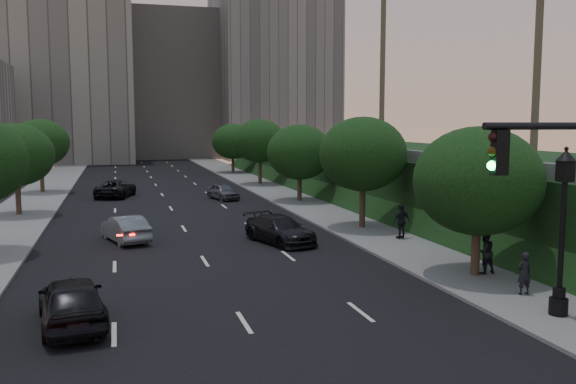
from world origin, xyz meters
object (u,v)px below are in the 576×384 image
object	(u,v)px
sedan_near_left	(72,301)
pedestrian_a	(524,273)
street_lamp	(562,240)
sedan_near_right	(280,230)
sedan_far_right	(223,192)
pedestrian_c	(401,221)
sedan_mid_left	(125,229)
sedan_far_left	(116,189)
pedestrian_b	(485,252)

from	to	relation	value
sedan_near_left	pedestrian_a	world-z (taller)	pedestrian_a
street_lamp	sedan_near_right	world-z (taller)	street_lamp
sedan_near_left	sedan_near_right	bearing A→B (deg)	-138.99
sedan_near_left	sedan_far_right	size ratio (longest dim) A/B	1.22
pedestrian_a	pedestrian_c	xyz separation A→B (m)	(0.55, 11.05, 0.15)
sedan_near_right	pedestrian_a	size ratio (longest dim) A/B	3.19
sedan_mid_left	sedan_near_right	size ratio (longest dim) A/B	0.87
sedan_near_right	pedestrian_a	distance (m)	13.63
sedan_far_right	pedestrian_c	xyz separation A→B (m)	(6.26, -20.29, 0.42)
street_lamp	sedan_near_right	distance (m)	15.73
street_lamp	sedan_far_left	size ratio (longest dim) A/B	1.06
sedan_mid_left	sedan_far_right	size ratio (longest dim) A/B	1.11
sedan_far_left	sedan_near_right	xyz separation A→B (m)	(8.37, -23.13, -0.01)
sedan_near_right	pedestrian_c	bearing A→B (deg)	-28.25
sedan_near_left	sedan_mid_left	size ratio (longest dim) A/B	1.09
sedan_near_left	pedestrian_b	xyz separation A→B (m)	(16.03, 1.92, 0.25)
street_lamp	pedestrian_a	bearing A→B (deg)	79.63
sedan_mid_left	pedestrian_c	size ratio (longest dim) A/B	2.32
street_lamp	sedan_far_right	world-z (taller)	street_lamp
sedan_far_right	sedan_mid_left	bearing A→B (deg)	-131.47
sedan_mid_left	sedan_far_left	xyz separation A→B (m)	(-0.47, 20.52, 0.02)
sedan_near_left	pedestrian_c	size ratio (longest dim) A/B	2.54
sedan_near_right	sedan_far_left	bearing A→B (deg)	92.48
sedan_mid_left	pedestrian_c	world-z (taller)	pedestrian_c
sedan_near_left	sedan_far_left	xyz separation A→B (m)	(1.33, 34.22, -0.07)
sedan_far_left	pedestrian_b	world-z (taller)	pedestrian_b
sedan_far_left	sedan_mid_left	bearing A→B (deg)	107.82
sedan_near_left	pedestrian_a	distance (m)	15.65
sedan_far_right	pedestrian_a	world-z (taller)	pedestrian_a
pedestrian_a	pedestrian_c	bearing A→B (deg)	-94.79
sedan_near_right	pedestrian_c	xyz separation A→B (m)	(6.46, -1.24, 0.36)
street_lamp	pedestrian_b	distance (m)	5.74
sedan_near_left	sedan_far_right	distance (m)	31.73
sedan_far_right	sedan_near_right	bearing A→B (deg)	-105.86
street_lamp	pedestrian_b	size ratio (longest dim) A/B	3.10
street_lamp	pedestrian_a	world-z (taller)	street_lamp
pedestrian_c	sedan_near_left	bearing A→B (deg)	15.75
sedan_mid_left	sedan_near_right	world-z (taller)	sedan_near_right
sedan_mid_left	pedestrian_a	xyz separation A→B (m)	(13.80, -14.89, 0.22)
sedan_far_left	pedestrian_b	xyz separation A→B (m)	(14.70, -32.30, 0.32)
sedan_far_left	sedan_far_right	bearing A→B (deg)	171.08
pedestrian_c	sedan_far_right	bearing A→B (deg)	-88.48
sedan_near_left	sedan_far_right	world-z (taller)	sedan_near_left
street_lamp	sedan_mid_left	distance (m)	21.90
sedan_far_left	pedestrian_b	distance (m)	35.49
pedestrian_a	sedan_near_right	bearing A→B (deg)	-66.24
sedan_far_left	sedan_near_right	size ratio (longest dim) A/B	1.06
sedan_near_right	pedestrian_a	bearing A→B (deg)	-81.73
sedan_near_right	sedan_near_left	bearing A→B (deg)	-148.58
sedan_near_left	sedan_far_right	bearing A→B (deg)	-116.00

